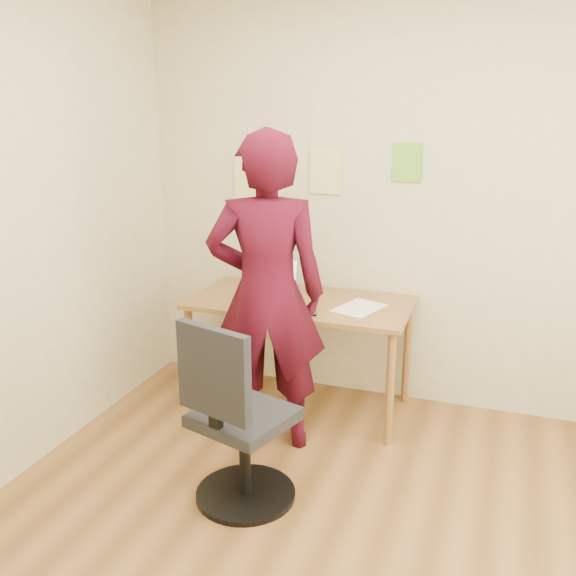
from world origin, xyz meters
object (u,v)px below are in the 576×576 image
at_px(office_chair, 236,428).
at_px(person, 267,295).
at_px(phone, 311,312).
at_px(laptop, 270,288).
at_px(desk, 301,313).

distance_m(office_chair, person, 0.80).
bearing_deg(phone, laptop, 127.13).
distance_m(desk, laptop, 0.27).
distance_m(laptop, phone, 0.44).
relative_size(laptop, person, 0.19).
height_order(desk, office_chair, office_chair).
xyz_separation_m(laptop, person, (0.19, -0.53, 0.13)).
bearing_deg(phone, office_chair, -113.99).
xyz_separation_m(desk, person, (-0.04, -0.49, 0.27)).
height_order(desk, person, person).
relative_size(desk, person, 0.76).
relative_size(phone, office_chair, 0.15).
bearing_deg(office_chair, laptop, 119.92).
height_order(laptop, office_chair, office_chair).
distance_m(phone, office_chair, 0.97).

